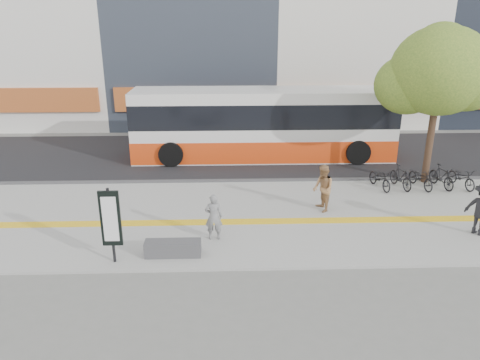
{
  "coord_description": "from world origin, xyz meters",
  "views": [
    {
      "loc": [
        -1.07,
        -12.81,
        6.54
      ],
      "look_at": [
        -0.57,
        2.0,
        1.21
      ],
      "focal_mm": 34.0,
      "sensor_mm": 36.0,
      "label": 1
    }
  ],
  "objects_px": {
    "street_tree": "(438,73)",
    "pedestrian_tan": "(323,188)",
    "bench": "(173,248)",
    "signboard": "(111,220)",
    "seated_woman": "(214,217)",
    "bus": "(263,126)"
  },
  "relations": [
    {
      "from": "seated_woman",
      "to": "pedestrian_tan",
      "type": "relative_size",
      "value": 0.88
    },
    {
      "from": "signboard",
      "to": "bus",
      "type": "bearing_deg",
      "value": 63.64
    },
    {
      "from": "signboard",
      "to": "street_tree",
      "type": "distance_m",
      "value": 13.4
    },
    {
      "from": "signboard",
      "to": "pedestrian_tan",
      "type": "bearing_deg",
      "value": 27.26
    },
    {
      "from": "bench",
      "to": "pedestrian_tan",
      "type": "relative_size",
      "value": 0.96
    },
    {
      "from": "pedestrian_tan",
      "to": "street_tree",
      "type": "bearing_deg",
      "value": 110.69
    },
    {
      "from": "street_tree",
      "to": "pedestrian_tan",
      "type": "distance_m",
      "value": 6.74
    },
    {
      "from": "street_tree",
      "to": "seated_woman",
      "type": "xyz_separation_m",
      "value": [
        -8.63,
        -5.01,
        -3.7
      ]
    },
    {
      "from": "bus",
      "to": "seated_woman",
      "type": "bearing_deg",
      "value": -104.25
    },
    {
      "from": "street_tree",
      "to": "bus",
      "type": "relative_size",
      "value": 0.51
    },
    {
      "from": "bench",
      "to": "signboard",
      "type": "xyz_separation_m",
      "value": [
        -1.6,
        -0.31,
        1.06
      ]
    },
    {
      "from": "seated_woman",
      "to": "pedestrian_tan",
      "type": "height_order",
      "value": "pedestrian_tan"
    },
    {
      "from": "bus",
      "to": "pedestrian_tan",
      "type": "bearing_deg",
      "value": -76.83
    },
    {
      "from": "signboard",
      "to": "pedestrian_tan",
      "type": "height_order",
      "value": "signboard"
    },
    {
      "from": "signboard",
      "to": "bench",
      "type": "bearing_deg",
      "value": 10.81
    },
    {
      "from": "bus",
      "to": "pedestrian_tan",
      "type": "xyz_separation_m",
      "value": [
        1.56,
        -6.65,
        -0.69
      ]
    },
    {
      "from": "bench",
      "to": "signboard",
      "type": "distance_m",
      "value": 1.94
    },
    {
      "from": "bench",
      "to": "bus",
      "type": "height_order",
      "value": "bus"
    },
    {
      "from": "signboard",
      "to": "street_tree",
      "type": "height_order",
      "value": "street_tree"
    },
    {
      "from": "seated_woman",
      "to": "bench",
      "type": "bearing_deg",
      "value": 40.14
    },
    {
      "from": "pedestrian_tan",
      "to": "seated_woman",
      "type": "bearing_deg",
      "value": -72.18
    },
    {
      "from": "signboard",
      "to": "seated_woman",
      "type": "distance_m",
      "value": 3.1
    }
  ]
}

